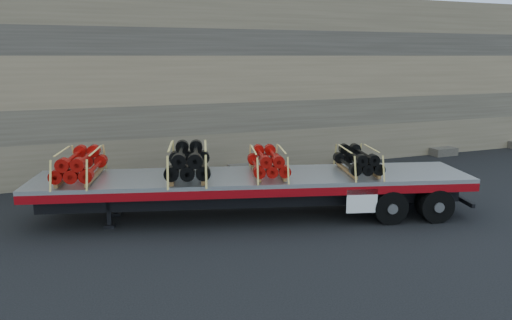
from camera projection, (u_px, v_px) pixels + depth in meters
The scene contains 7 objects.
ground at pixel (237, 213), 14.86m from camera, with size 120.00×120.00×0.00m, color black.
rock_wall at pixel (182, 84), 20.05m from camera, with size 44.00×3.00×7.00m, color #7A6B54.
trailer at pixel (253, 196), 14.46m from camera, with size 12.41×2.39×1.24m, color #BABDC3, non-canonical shape.
bundle_front at pixel (80, 166), 13.76m from camera, with size 1.09×2.18×0.77m, color #A40C08, non-canonical shape.
bundle_midfront at pixel (188, 162), 14.06m from camera, with size 1.19×2.39×0.85m, color black, non-canonical shape.
bundle_midrear at pixel (268, 163), 14.30m from camera, with size 1.00×2.00×0.71m, color #A40C08, non-canonical shape.
bundle_rear at pixel (358, 161), 14.58m from camera, with size 0.97×1.94×0.69m, color black, non-canonical shape.
Camera 1 is at (-4.74, -13.42, 4.60)m, focal length 35.00 mm.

